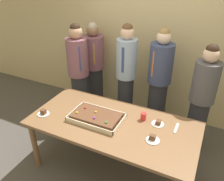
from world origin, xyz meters
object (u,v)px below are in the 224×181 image
(plated_slice_near_left, at_px, (43,113))
(cake_server_utensil, at_px, (176,128))
(person_serving_front, at_px, (126,76))
(person_green_shirt_behind, at_px, (201,100))
(plated_slice_near_right, at_px, (153,139))
(drink_cup_nearest, at_px, (143,116))
(person_striped_tie_right, at_px, (79,73))
(party_table, at_px, (113,127))
(plated_slice_far_left, at_px, (158,123))
(person_far_right_suit, at_px, (159,82))
(sheet_cake, at_px, (96,117))
(person_left_edge_reaching, at_px, (94,67))

(plated_slice_near_left, bearing_deg, cake_server_utensil, 15.94)
(person_serving_front, relative_size, person_green_shirt_behind, 1.07)
(plated_slice_near_right, xyz_separation_m, cake_server_utensil, (0.19, 0.32, -0.02))
(drink_cup_nearest, distance_m, person_striped_tie_right, 1.44)
(cake_server_utensil, bearing_deg, person_striped_tie_right, 161.66)
(person_striped_tie_right, bearing_deg, party_table, 7.73)
(drink_cup_nearest, relative_size, person_green_shirt_behind, 0.06)
(plated_slice_far_left, height_order, drink_cup_nearest, drink_cup_nearest)
(plated_slice_far_left, height_order, person_green_shirt_behind, person_green_shirt_behind)
(plated_slice_near_right, height_order, person_far_right_suit, person_far_right_suit)
(cake_server_utensil, distance_m, person_far_right_suit, 0.96)
(person_green_shirt_behind, bearing_deg, sheet_cake, -0.00)
(plated_slice_near_left, distance_m, person_far_right_suit, 1.72)
(party_table, xyz_separation_m, sheet_cake, (-0.21, -0.03, 0.11))
(party_table, xyz_separation_m, drink_cup_nearest, (0.31, 0.22, 0.13))
(cake_server_utensil, relative_size, person_green_shirt_behind, 0.12)
(party_table, relative_size, person_far_right_suit, 1.21)
(party_table, height_order, person_left_edge_reaching, person_left_edge_reaching)
(party_table, height_order, person_green_shirt_behind, person_green_shirt_behind)
(sheet_cake, distance_m, plated_slice_far_left, 0.75)
(drink_cup_nearest, relative_size, cake_server_utensil, 0.50)
(plated_slice_near_left, height_order, drink_cup_nearest, drink_cup_nearest)
(cake_server_utensil, height_order, person_striped_tie_right, person_striped_tie_right)
(drink_cup_nearest, distance_m, person_left_edge_reaching, 1.64)
(drink_cup_nearest, height_order, person_far_right_suit, person_far_right_suit)
(sheet_cake, bearing_deg, cake_server_utensil, 15.35)
(sheet_cake, xyz_separation_m, plated_slice_near_right, (0.74, -0.07, -0.02))
(cake_server_utensil, height_order, person_serving_front, person_serving_front)
(person_serving_front, distance_m, person_left_edge_reaching, 0.77)
(person_striped_tie_right, relative_size, person_left_edge_reaching, 1.05)
(party_table, relative_size, plated_slice_near_right, 13.64)
(cake_server_utensil, xyz_separation_m, person_striped_tie_right, (-1.72, 0.57, 0.12))
(sheet_cake, distance_m, plated_slice_near_right, 0.74)
(drink_cup_nearest, bearing_deg, person_left_edge_reaching, 141.43)
(party_table, relative_size, person_striped_tie_right, 1.21)
(cake_server_utensil, relative_size, person_serving_front, 0.12)
(plated_slice_near_left, bearing_deg, person_green_shirt_behind, 31.77)
(plated_slice_far_left, relative_size, person_left_edge_reaching, 0.09)
(plated_slice_near_left, distance_m, cake_server_utensil, 1.66)
(sheet_cake, bearing_deg, party_table, 8.69)
(person_green_shirt_behind, xyz_separation_m, person_striped_tie_right, (-1.91, -0.08, 0.04))
(drink_cup_nearest, relative_size, person_striped_tie_right, 0.06)
(person_serving_front, bearing_deg, plated_slice_near_left, -29.41)
(plated_slice_far_left, bearing_deg, person_green_shirt_behind, 59.10)
(drink_cup_nearest, relative_size, person_left_edge_reaching, 0.06)
(plated_slice_far_left, bearing_deg, plated_slice_near_right, -85.22)
(sheet_cake, height_order, drink_cup_nearest, same)
(party_table, bearing_deg, cake_server_utensil, 17.20)
(plated_slice_near_right, xyz_separation_m, person_far_right_suit, (-0.26, 1.16, 0.10))
(person_far_right_suit, bearing_deg, plated_slice_near_left, -17.95)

